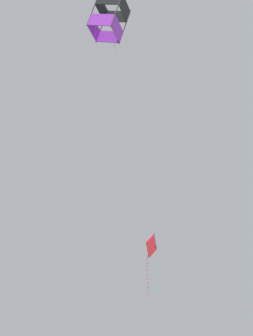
% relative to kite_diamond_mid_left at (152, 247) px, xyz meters
% --- Properties ---
extents(kite_diamond_mid_left, '(4.12, 2.55, 9.41)m').
position_rel_kite_diamond_mid_left_xyz_m(kite_diamond_mid_left, '(0.00, 0.00, 0.00)').
color(kite_diamond_mid_left, red).
extents(kite_box_near_left, '(1.72, 2.22, 5.57)m').
position_rel_kite_diamond_mid_left_xyz_m(kite_box_near_left, '(17.14, 0.65, 7.97)').
color(kite_box_near_left, black).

